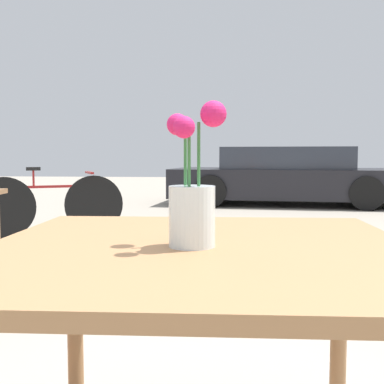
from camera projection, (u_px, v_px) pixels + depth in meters
name	position (u px, v px, depth m)	size (l,w,h in m)	color
table_front	(200.00, 285.00, 1.09)	(0.99, 0.99, 0.76)	#9E7047
flower_vase	(193.00, 203.00, 1.04)	(0.14, 0.14, 0.31)	silver
bicycle	(51.00, 205.00, 5.72)	(1.58, 0.82, 0.82)	black
parked_car	(286.00, 177.00, 9.44)	(4.57, 2.25, 1.11)	black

